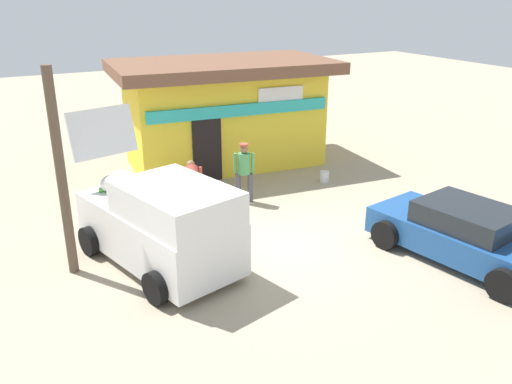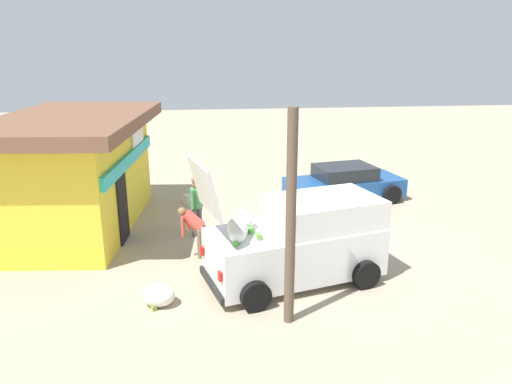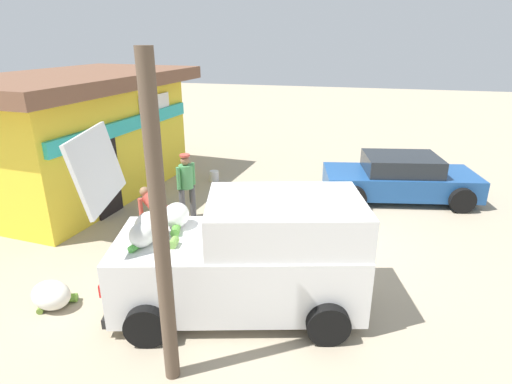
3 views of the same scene
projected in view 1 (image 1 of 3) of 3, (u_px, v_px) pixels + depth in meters
ground_plane at (284, 246)px, 12.40m from camera, size 60.00×60.00×0.00m
storefront_bar at (224, 111)px, 17.62m from camera, size 7.37×4.68×3.43m
delivery_van at (161, 223)px, 11.22m from camera, size 2.91×4.55×3.05m
parked_sedan at (465, 234)px, 11.57m from camera, size 2.66×4.37×1.26m
vendor_standing at (244, 169)px, 14.59m from camera, size 0.52×0.46×1.69m
customer_bending at (193, 182)px, 14.05m from camera, size 0.63×0.74×1.32m
unloaded_banana_pile at (92, 210)px, 13.80m from camera, size 0.71×0.83×0.47m
paint_bucket at (324, 177)px, 16.43m from camera, size 0.29×0.29×0.33m
utility_pole at (61, 175)px, 10.51m from camera, size 0.20×0.20×4.29m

